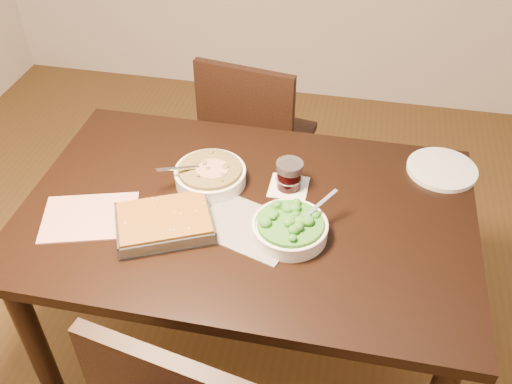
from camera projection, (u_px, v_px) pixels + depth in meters
The scene contains 11 objects.
ground at pixel (249, 349), 2.26m from camera, with size 4.00×4.00×0.00m, color #4F3716.
table at pixel (248, 231), 1.83m from camera, with size 1.40×0.90×0.75m.
magazine_a at pixel (90, 217), 1.74m from camera, with size 0.28×0.21×0.01m, color #B33433.
magazine_b at pixel (248, 227), 1.71m from camera, with size 0.29×0.21×0.01m, color #222128.
coaster at pixel (289, 187), 1.85m from camera, with size 0.12×0.12×0.00m, color white.
stew_bowl at pixel (210, 174), 1.85m from camera, with size 0.23×0.23×0.09m.
broccoli_bowl at pixel (290, 228), 1.66m from camera, with size 0.22×0.23×0.09m.
baking_dish at pixel (165, 223), 1.69m from camera, with size 0.34×0.30×0.05m.
wine_tumbler at pixel (289, 174), 1.82m from camera, with size 0.09×0.09×0.10m.
dinner_plate at pixel (442, 169), 1.91m from camera, with size 0.23×0.23×0.02m, color white.
chair_far at pixel (254, 137), 2.51m from camera, with size 0.48×0.48×0.89m.
Camera 1 is at (0.29, -1.28, 1.94)m, focal length 40.00 mm.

